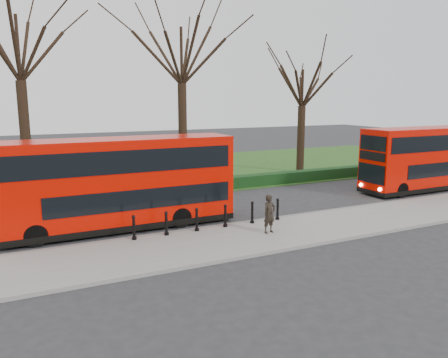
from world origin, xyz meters
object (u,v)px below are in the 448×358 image
bollard_row (211,218)px  bus_rear (431,158)px  bus_lead (120,184)px  pedestrian (269,214)px

bollard_row → bus_rear: bus_rear is taller
bollard_row → bus_lead: size_ratio=0.69×
bollard_row → bus_rear: (16.82, 2.32, 1.41)m
pedestrian → bus_rear: bearing=5.0°
bus_lead → pedestrian: bus_lead is taller
bollard_row → bus_rear: 17.04m
bus_lead → bus_rear: size_ratio=1.02×
bus_rear → bus_lead: bearing=-180.0°
bollard_row → pedestrian: size_ratio=4.25×
pedestrian → bollard_row: bearing=131.8°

